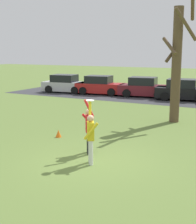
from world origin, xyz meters
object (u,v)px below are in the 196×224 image
(bare_tree_tall, at_px, (177,61))
(frisbee_disc, at_px, (90,100))
(person_catcher, at_px, (91,135))
(parked_car_red, at_px, (100,86))
(person_defender, at_px, (89,127))
(parked_car_silver, at_px, (66,84))
(parked_car_black, at_px, (183,90))
(field_cone_orange, at_px, (58,134))
(parked_car_maroon, at_px, (144,88))

(bare_tree_tall, bearing_deg, frisbee_disc, -97.45)
(person_catcher, bearing_deg, frisbee_disc, 0.00)
(parked_car_red, height_order, bare_tree_tall, bare_tree_tall)
(person_catcher, distance_m, person_defender, 1.08)
(person_catcher, height_order, person_defender, person_catcher)
(person_defender, bearing_deg, parked_car_silver, -176.41)
(person_catcher, height_order, parked_car_silver, person_catcher)
(person_catcher, bearing_deg, parked_car_red, -6.26)
(parked_car_silver, bearing_deg, parked_car_black, -5.67)
(parked_car_black, xyz_separation_m, field_cone_orange, (-2.29, -13.21, -0.57))
(parked_car_black, relative_size, field_cone_orange, 13.44)
(parked_car_silver, xyz_separation_m, parked_car_maroon, (7.20, 0.69, 0.00))
(parked_car_silver, bearing_deg, person_defender, -61.36)
(parked_car_red, distance_m, bare_tree_tall, 11.84)
(parked_car_red, bearing_deg, parked_car_maroon, -2.85)
(parked_car_maroon, relative_size, field_cone_orange, 13.44)
(parked_car_black, bearing_deg, bare_tree_tall, -87.49)
(person_defender, distance_m, parked_car_maroon, 15.21)
(parked_car_maroon, bearing_deg, parked_car_silver, 177.93)
(bare_tree_tall, relative_size, field_cone_orange, 21.91)
(person_defender, bearing_deg, frisbee_disc, -0.00)
(person_catcher, xyz_separation_m, parked_car_maroon, (-3.76, 15.79, -0.25))
(parked_car_silver, distance_m, field_cone_orange, 15.23)
(parked_car_red, xyz_separation_m, bare_tree_tall, (8.50, -7.88, 2.44))
(person_catcher, relative_size, person_defender, 1.02)
(person_defender, bearing_deg, bare_tree_tall, 135.35)
(person_defender, distance_m, field_cone_orange, 2.73)
(field_cone_orange, bearing_deg, parked_car_black, 80.15)
(parked_car_silver, height_order, bare_tree_tall, bare_tree_tall)
(person_defender, distance_m, parked_car_red, 16.18)
(bare_tree_tall, distance_m, field_cone_orange, 7.17)
(person_catcher, relative_size, parked_car_silver, 0.48)
(parked_car_silver, relative_size, parked_car_black, 1.00)
(person_defender, relative_size, bare_tree_tall, 0.29)
(parked_car_red, bearing_deg, bare_tree_tall, -50.36)
(person_defender, distance_m, bare_tree_tall, 7.17)
(parked_car_red, bearing_deg, person_defender, -71.64)
(parked_car_maroon, height_order, field_cone_orange, parked_car_maroon)
(frisbee_disc, height_order, field_cone_orange, frisbee_disc)
(parked_car_red, height_order, field_cone_orange, parked_car_red)
(frisbee_disc, height_order, parked_car_black, frisbee_disc)
(person_defender, relative_size, parked_car_silver, 0.48)
(frisbee_disc, height_order, parked_car_silver, frisbee_disc)
(parked_car_silver, relative_size, bare_tree_tall, 0.61)
(frisbee_disc, distance_m, parked_car_maroon, 16.07)
(parked_car_red, bearing_deg, parked_car_black, -7.79)
(field_cone_orange, bearing_deg, bare_tree_tall, 55.54)
(person_catcher, xyz_separation_m, bare_tree_tall, (0.85, 7.59, 2.19))
(bare_tree_tall, bearing_deg, parked_car_red, 137.17)
(parked_car_red, distance_m, field_cone_orange, 14.10)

